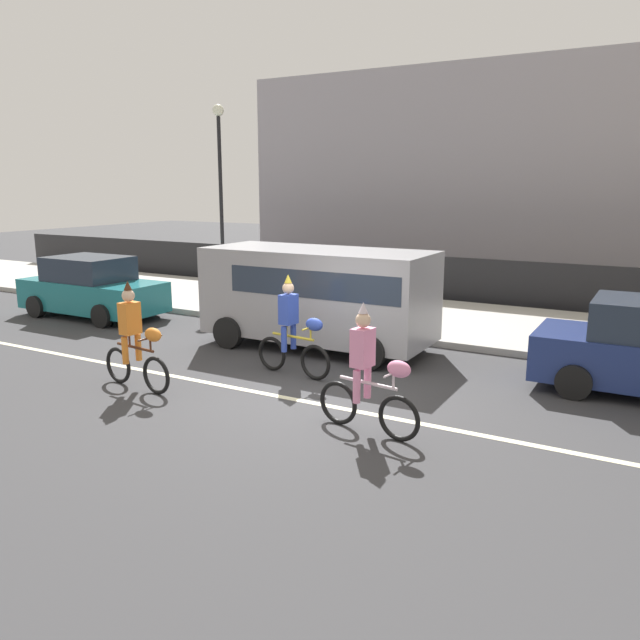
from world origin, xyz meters
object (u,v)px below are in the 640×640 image
object	(u,v)px
parade_cyclist_orange	(135,342)
parade_cyclist_cobalt	(293,332)
parade_cyclist_pink	(369,377)
street_lamp_post	(220,171)
parked_van_grey	(321,291)
parked_car_teal	(92,288)

from	to	relation	value
parade_cyclist_orange	parade_cyclist_cobalt	size ratio (longest dim) A/B	1.00
parade_cyclist_cobalt	parade_cyclist_pink	distance (m)	3.05
parade_cyclist_cobalt	street_lamp_post	distance (m)	10.01
parade_cyclist_orange	parked_van_grey	bearing A→B (deg)	70.43
parade_cyclist_orange	street_lamp_post	bearing A→B (deg)	119.07
parade_cyclist_pink	street_lamp_post	bearing A→B (deg)	137.34
parade_cyclist_orange	street_lamp_post	world-z (taller)	street_lamp_post
parade_cyclist_cobalt	parade_cyclist_pink	world-z (taller)	same
parade_cyclist_orange	street_lamp_post	size ratio (longest dim) A/B	0.33
parked_car_teal	parked_van_grey	bearing A→B (deg)	0.66
parade_cyclist_pink	parked_van_grey	size ratio (longest dim) A/B	0.38
parade_cyclist_orange	parade_cyclist_cobalt	xyz separation A→B (m)	(1.99, 2.03, 0.00)
parade_cyclist_cobalt	street_lamp_post	world-z (taller)	street_lamp_post
parade_cyclist_pink	street_lamp_post	size ratio (longest dim) A/B	0.33
parked_van_grey	parade_cyclist_cobalt	bearing A→B (deg)	-74.93
parked_van_grey	parked_car_teal	xyz separation A→B (m)	(-7.10, -0.08, -0.50)
street_lamp_post	parade_cyclist_orange	bearing A→B (deg)	-60.93
parade_cyclist_orange	parade_cyclist_cobalt	distance (m)	2.84
parked_van_grey	parked_car_teal	world-z (taller)	parked_van_grey
parked_car_teal	street_lamp_post	distance (m)	5.74
parked_van_grey	street_lamp_post	distance (m)	8.23
parade_cyclist_orange	parked_van_grey	distance (m)	4.33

